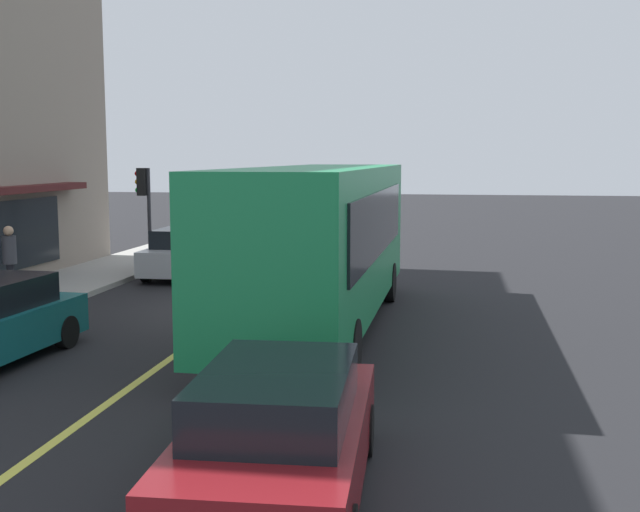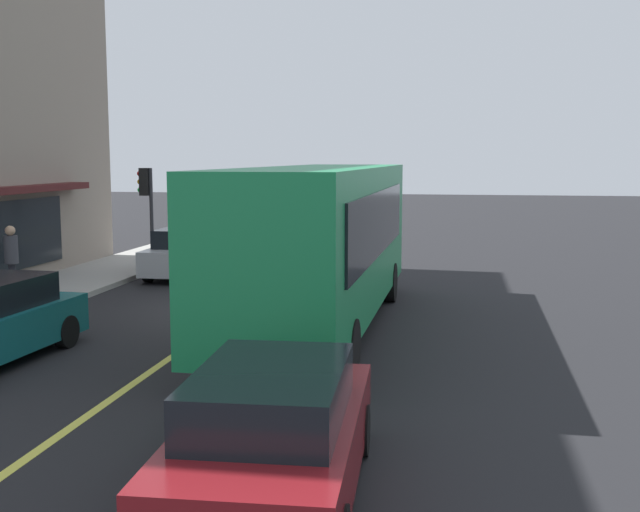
{
  "view_description": "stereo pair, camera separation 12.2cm",
  "coord_description": "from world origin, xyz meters",
  "px_view_note": "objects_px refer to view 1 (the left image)",
  "views": [
    {
      "loc": [
        -18.07,
        -5.05,
        3.71
      ],
      "look_at": [
        -1.79,
        -2.32,
        1.6
      ],
      "focal_mm": 43.58,
      "sensor_mm": 36.0,
      "label": 1
    },
    {
      "loc": [
        -18.05,
        -5.18,
        3.71
      ],
      "look_at": [
        -1.79,
        -2.32,
        1.6
      ],
      "focal_mm": 43.58,
      "sensor_mm": 36.0,
      "label": 2
    }
  ],
  "objects_px": {
    "bus": "(322,238)",
    "pedestrian_waiting": "(10,255)",
    "car_silver": "(187,252)",
    "traffic_light": "(144,193)",
    "car_maroon": "(279,436)"
  },
  "relations": [
    {
      "from": "car_maroon",
      "to": "pedestrian_waiting",
      "type": "xyz_separation_m",
      "value": [
        9.91,
        9.12,
        0.53
      ]
    },
    {
      "from": "car_maroon",
      "to": "car_silver",
      "type": "relative_size",
      "value": 1.01
    },
    {
      "from": "pedestrian_waiting",
      "to": "car_silver",
      "type": "bearing_deg",
      "value": -27.48
    },
    {
      "from": "traffic_light",
      "to": "pedestrian_waiting",
      "type": "bearing_deg",
      "value": 171.51
    },
    {
      "from": "bus",
      "to": "car_maroon",
      "type": "xyz_separation_m",
      "value": [
        -8.49,
        -0.94,
        -1.24
      ]
    },
    {
      "from": "traffic_light",
      "to": "car_maroon",
      "type": "bearing_deg",
      "value": -153.5
    },
    {
      "from": "bus",
      "to": "pedestrian_waiting",
      "type": "bearing_deg",
      "value": 80.14
    },
    {
      "from": "car_silver",
      "to": "pedestrian_waiting",
      "type": "relative_size",
      "value": 2.33
    },
    {
      "from": "bus",
      "to": "car_silver",
      "type": "relative_size",
      "value": 2.59
    },
    {
      "from": "bus",
      "to": "car_silver",
      "type": "height_order",
      "value": "bus"
    },
    {
      "from": "car_silver",
      "to": "pedestrian_waiting",
      "type": "height_order",
      "value": "pedestrian_waiting"
    },
    {
      "from": "pedestrian_waiting",
      "to": "traffic_light",
      "type": "bearing_deg",
      "value": -8.49
    },
    {
      "from": "bus",
      "to": "traffic_light",
      "type": "bearing_deg",
      "value": 42.51
    },
    {
      "from": "car_maroon",
      "to": "pedestrian_waiting",
      "type": "height_order",
      "value": "pedestrian_waiting"
    },
    {
      "from": "bus",
      "to": "pedestrian_waiting",
      "type": "relative_size",
      "value": 6.03
    }
  ]
}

